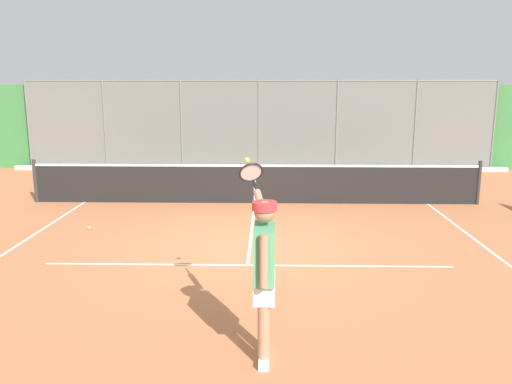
% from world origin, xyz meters
% --- Properties ---
extents(ground_plane, '(60.00, 60.00, 0.00)m').
position_xyz_m(ground_plane, '(0.00, 0.00, 0.00)').
color(ground_plane, '#B76B42').
extents(court_line_markings, '(8.53, 8.14, 0.01)m').
position_xyz_m(court_line_markings, '(0.00, 1.35, 0.00)').
color(court_line_markings, white).
rests_on(court_line_markings, ground).
extents(fence_backdrop, '(18.70, 1.37, 3.03)m').
position_xyz_m(fence_backdrop, '(-0.00, -9.19, 1.42)').
color(fence_backdrop, slate).
rests_on(fence_backdrop, ground).
extents(tennis_net, '(10.96, 0.09, 1.07)m').
position_xyz_m(tennis_net, '(0.00, -3.52, 0.49)').
color(tennis_net, '#2D2D2D').
rests_on(tennis_net, ground).
extents(tennis_player, '(0.46, 1.43, 2.02)m').
position_xyz_m(tennis_player, '(-0.29, 3.81, 1.02)').
color(tennis_player, silver).
rests_on(tennis_player, ground).
extents(tennis_ball_near_net, '(0.07, 0.07, 0.07)m').
position_xyz_m(tennis_ball_near_net, '(3.29, -1.08, 0.03)').
color(tennis_ball_near_net, '#C1D138').
rests_on(tennis_ball_near_net, ground).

